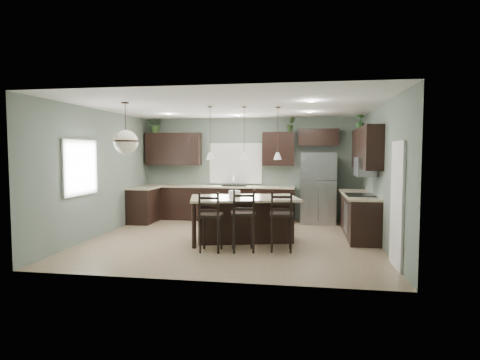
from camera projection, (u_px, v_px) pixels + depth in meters
name	position (u px, v px, depth m)	size (l,w,h in m)	color
ground	(232.00, 240.00, 8.51)	(6.00, 6.00, 0.00)	#9E8466
pantry_door	(397.00, 205.00, 6.44)	(0.04, 0.82, 2.04)	white
window_back	(236.00, 163.00, 11.16)	(1.35, 0.02, 1.00)	white
window_left	(80.00, 168.00, 8.09)	(0.02, 1.10, 1.00)	white
left_return_cabs	(143.00, 206.00, 10.58)	(0.60, 0.90, 0.90)	black
left_return_countertop	(144.00, 188.00, 10.54)	(0.66, 0.96, 0.04)	#C1B391
back_lower_cabs	(218.00, 203.00, 11.02)	(4.20, 0.60, 0.90)	black
back_countertop	(218.00, 187.00, 10.97)	(4.20, 0.66, 0.04)	#C1B391
sink_inset	(234.00, 186.00, 10.90)	(0.70, 0.45, 0.01)	gray
faucet	(234.00, 181.00, 10.86)	(0.02, 0.02, 0.28)	silver
back_upper_left	(173.00, 149.00, 11.25)	(1.55, 0.34, 0.90)	black
back_upper_right	(279.00, 149.00, 10.78)	(0.85, 0.34, 0.90)	black
fridge_header	(318.00, 137.00, 10.60)	(1.05, 0.34, 0.45)	black
right_lower_cabs	(359.00, 216.00, 8.91)	(0.60, 2.35, 0.90)	black
right_countertop	(358.00, 195.00, 8.88)	(0.66, 2.35, 0.04)	#C1B391
cooktop	(360.00, 195.00, 8.61)	(0.58, 0.75, 0.02)	black
wall_oven_front	(346.00, 217.00, 8.69)	(0.01, 0.72, 0.60)	gray
right_upper_cabs	(366.00, 148.00, 8.78)	(0.34, 2.35, 0.90)	black
microwave	(365.00, 167.00, 8.55)	(0.40, 0.75, 0.40)	gray
refrigerator	(318.00, 188.00, 10.46)	(0.90, 0.74, 1.85)	#95969D
kitchen_island	(244.00, 219.00, 8.37)	(2.19, 1.25, 0.92)	black
serving_dish	(235.00, 194.00, 8.32)	(0.24, 0.24, 0.14)	silver
bar_stool_left	(211.00, 222.00, 7.47)	(0.42, 0.42, 1.13)	black
bar_stool_center	(243.00, 220.00, 7.49)	(0.44, 0.44, 1.18)	black
bar_stool_right	(281.00, 221.00, 7.51)	(0.43, 0.43, 1.15)	black
pendant_left	(210.00, 133.00, 8.19)	(0.17, 0.17, 1.10)	silver
pendant_center	(244.00, 133.00, 8.25)	(0.17, 0.17, 1.10)	white
pendant_right	(278.00, 133.00, 8.31)	(0.17, 0.17, 1.10)	white
chandelier	(126.00, 128.00, 7.52)	(0.49, 0.49, 0.98)	beige
plant_back_left	(156.00, 124.00, 11.25)	(0.43, 0.37, 0.47)	#2C4920
plant_back_right	(291.00, 124.00, 10.66)	(0.22, 0.18, 0.40)	#2F481F
plant_right_wall	(360.00, 122.00, 9.58)	(0.21, 0.21, 0.37)	#2B5525
room_shell	(232.00, 160.00, 8.39)	(6.00, 6.00, 6.00)	slate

